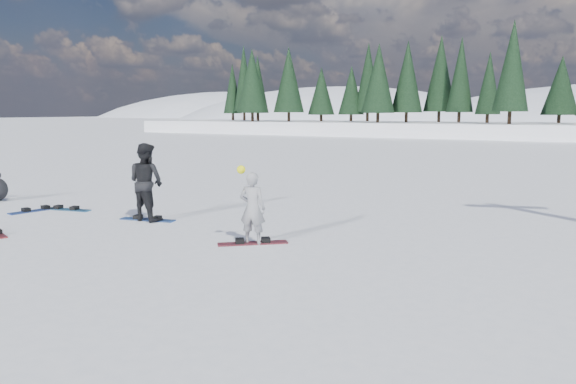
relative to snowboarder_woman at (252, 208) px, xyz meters
The scene contains 8 objects.
ground 2.99m from the snowboarder_woman, behind, with size 420.00×420.00×0.00m, color white.
alpine_backdrop 190.07m from the snowboarder_woman, 94.42° to the left, with size 412.50×227.00×53.20m.
snowboarder_woman is the anchor object (origin of this frame).
snowboarder_man 3.93m from the snowboarder_woman, 166.87° to the left, with size 0.98×0.76×2.02m, color black.
snowboard_woman 0.78m from the snowboarder_woman, 30.96° to the left, with size 1.50×0.28×0.03m, color maroon.
snowboard_man 4.00m from the snowboarder_woman, 166.87° to the left, with size 1.50×0.28×0.03m, color #1A4392.
snowboard_loose_a 7.61m from the snowboarder_woman, behind, with size 1.50×0.28×0.03m, color #1B3B95.
snowboard_loose_c 7.04m from the snowboarder_woman, behind, with size 1.50×0.28×0.03m, color #175481.
Camera 1 is at (9.22, -9.71, 2.83)m, focal length 35.00 mm.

